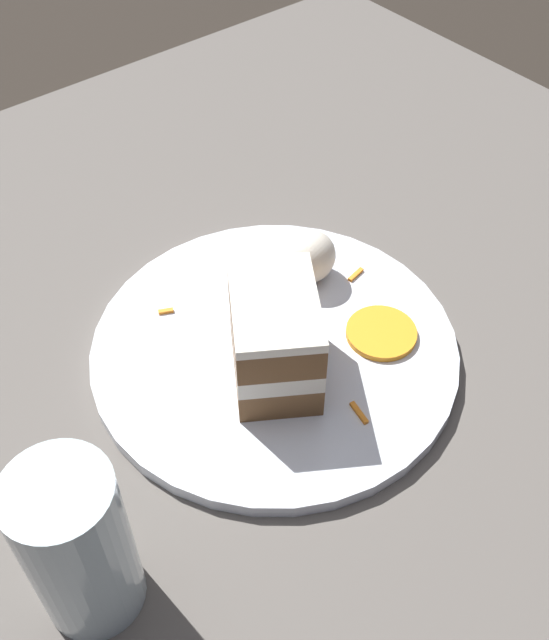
{
  "coord_description": "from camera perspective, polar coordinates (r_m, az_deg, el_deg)",
  "views": [
    {
      "loc": [
        0.27,
        0.27,
        0.51
      ],
      "look_at": [
        0.01,
        -0.06,
        0.06
      ],
      "focal_mm": 42.0,
      "sensor_mm": 36.0,
      "label": 1
    }
  ],
  "objects": [
    {
      "name": "cream_dollop",
      "position": [
        0.67,
        2.61,
        4.82
      ],
      "size": [
        0.05,
        0.05,
        0.05
      ],
      "primitive_type": "ellipsoid",
      "color": "silver",
      "rests_on": "plate"
    },
    {
      "name": "plate",
      "position": [
        0.63,
        0.0,
        -2.17
      ],
      "size": [
        0.31,
        0.31,
        0.01
      ],
      "primitive_type": "cylinder",
      "color": "silver",
      "rests_on": "dining_table"
    },
    {
      "name": "orange_garnish",
      "position": [
        0.64,
        8.14,
        -0.98
      ],
      "size": [
        0.06,
        0.06,
        0.01
      ],
      "primitive_type": "cylinder",
      "color": "orange",
      "rests_on": "plate"
    },
    {
      "name": "cake_slice",
      "position": [
        0.58,
        0.03,
        -1.26
      ],
      "size": [
        0.11,
        0.12,
        0.08
      ],
      "rotation": [
        0.0,
        0.0,
        5.71
      ],
      "color": "brown",
      "rests_on": "plate"
    },
    {
      "name": "drinking_glass",
      "position": [
        0.49,
        -14.53,
        -16.84
      ],
      "size": [
        0.07,
        0.07,
        0.13
      ],
      "color": "silver",
      "rests_on": "dining_table"
    },
    {
      "name": "dining_table",
      "position": [
        0.63,
        4.05,
        -5.75
      ],
      "size": [
        1.05,
        1.12,
        0.02
      ],
      "primitive_type": "cube",
      "color": "#56514C",
      "rests_on": "ground"
    },
    {
      "name": "ground_plane",
      "position": [
        0.64,
        4.0,
        -6.38
      ],
      "size": [
        6.0,
        6.0,
        0.0
      ],
      "primitive_type": "plane",
      "color": "black",
      "rests_on": "ground"
    },
    {
      "name": "carrot_shreds_scatter",
      "position": [
        0.65,
        1.19,
        0.09
      ],
      "size": [
        0.18,
        0.2,
        0.0
      ],
      "color": "orange",
      "rests_on": "plate"
    }
  ]
}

